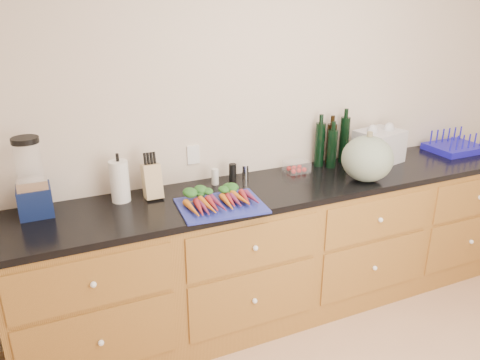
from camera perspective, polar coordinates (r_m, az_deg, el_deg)
name	(u,v)px	position (r m, az deg, el deg)	size (l,w,h in m)	color
wall_back	(274,117)	(3.23, 4.20, 7.64)	(4.10, 0.05, 2.60)	beige
cabinets	(294,248)	(3.27, 6.55, -8.29)	(3.60, 0.64, 0.90)	brown
countertop	(296,185)	(3.07, 6.87, -0.60)	(3.64, 0.62, 0.04)	black
cutting_board	(221,206)	(2.68, -2.33, -3.15)	(0.48, 0.36, 0.01)	navy
carrots	(218,199)	(2.70, -2.64, -2.28)	(0.39, 0.29, 0.06)	#CB6817
squash	(367,159)	(3.13, 15.25, 2.52)	(0.33, 0.33, 0.30)	slate
blender_appliance	(32,182)	(2.75, -24.03, -0.23)	(0.17, 0.17, 0.44)	#0E1A45
paper_towel	(120,181)	(2.80, -14.46, -0.15)	(0.11, 0.11, 0.25)	silver
knife_block	(152,181)	(2.82, -10.67, -0.13)	(0.10, 0.10, 0.20)	tan
grinder_salt	(215,177)	(2.99, -3.06, 0.41)	(0.05, 0.05, 0.10)	silver
grinder_pepper	(233,173)	(3.03, -0.91, 0.88)	(0.05, 0.05, 0.12)	black
canister_chrome	(245,172)	(3.07, 0.64, 0.94)	(0.04, 0.04, 0.10)	white
tomato_box	(297,167)	(3.24, 6.92, 1.62)	(0.16, 0.13, 0.07)	white
bottles	(332,144)	(3.39, 11.15, 4.32)	(0.28, 0.14, 0.33)	black
grocery_bag	(379,146)	(3.55, 16.57, 3.97)	(0.32, 0.25, 0.23)	silver
dish_rack	(455,146)	(4.04, 24.69, 3.78)	(0.39, 0.31, 0.16)	#1813AD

